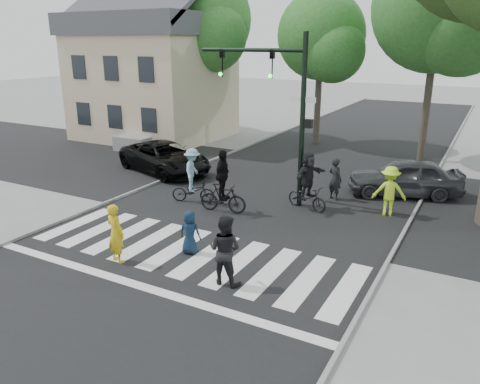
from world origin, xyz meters
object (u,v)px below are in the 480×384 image
at_px(pedestrian_child, 190,232).
at_px(cyclist_mid, 223,187).
at_px(pedestrian_adult, 225,250).
at_px(car_suv, 165,157).
at_px(cyclist_left, 193,179).
at_px(pedestrian_woman, 116,233).
at_px(traffic_signal, 281,95).
at_px(cyclist_right, 308,184).
at_px(car_grey, 405,177).

relative_size(pedestrian_child, cyclist_mid, 0.57).
bearing_deg(pedestrian_adult, pedestrian_child, -31.99).
bearing_deg(pedestrian_child, car_suv, -59.51).
height_order(cyclist_left, car_suv, cyclist_left).
bearing_deg(pedestrian_woman, cyclist_left, -65.76).
bearing_deg(traffic_signal, pedestrian_woman, -104.81).
bearing_deg(traffic_signal, cyclist_right, -11.18).
bearing_deg(car_grey, pedestrian_adult, -35.97).
xyz_separation_m(pedestrian_adult, cyclist_mid, (-2.62, 4.31, 0.02)).
distance_m(pedestrian_woman, pedestrian_adult, 3.17).
bearing_deg(pedestrian_adult, traffic_signal, -79.24).
bearing_deg(cyclist_right, pedestrian_adult, -88.47).
distance_m(pedestrian_child, cyclist_left, 4.44).
xyz_separation_m(cyclist_right, car_grey, (2.71, 3.25, -0.20)).
height_order(pedestrian_adult, cyclist_left, cyclist_left).
height_order(traffic_signal, cyclist_right, traffic_signal).
bearing_deg(cyclist_mid, pedestrian_adult, -58.74).
distance_m(pedestrian_child, pedestrian_adult, 2.00).
bearing_deg(car_grey, traffic_signal, -73.19).
distance_m(pedestrian_woman, car_grey, 11.20).
bearing_deg(car_suv, cyclist_mid, -104.50).
distance_m(cyclist_right, car_grey, 4.24).
bearing_deg(cyclist_left, car_suv, 140.58).
xyz_separation_m(pedestrian_child, cyclist_mid, (-0.90, 3.32, 0.28)).
relative_size(pedestrian_woman, pedestrian_adult, 0.92).
relative_size(cyclist_mid, cyclist_right, 1.07).
xyz_separation_m(pedestrian_woman, pedestrian_child, (1.43, 1.38, -0.19)).
distance_m(pedestrian_adult, car_grey, 9.60).
xyz_separation_m(traffic_signal, pedestrian_child, (-0.32, -5.25, -3.27)).
relative_size(cyclist_left, cyclist_right, 0.98).
height_order(pedestrian_adult, car_suv, pedestrian_adult).
relative_size(pedestrian_woman, cyclist_mid, 0.74).
height_order(cyclist_right, car_suv, cyclist_right).
bearing_deg(pedestrian_child, pedestrian_adult, 138.44).
bearing_deg(cyclist_right, traffic_signal, 168.82).
xyz_separation_m(pedestrian_child, car_suv, (-5.89, 6.57, 0.05)).
distance_m(traffic_signal, pedestrian_child, 6.19).
height_order(traffic_signal, car_suv, traffic_signal).
height_order(traffic_signal, pedestrian_woman, traffic_signal).
distance_m(traffic_signal, pedestrian_woman, 7.52).
relative_size(pedestrian_child, pedestrian_adult, 0.71).
bearing_deg(pedestrian_adult, car_grey, -107.24).
relative_size(cyclist_right, car_suv, 0.42).
bearing_deg(pedestrian_child, pedestrian_woman, 32.65).
relative_size(traffic_signal, car_suv, 1.22).
bearing_deg(cyclist_mid, cyclist_left, 165.19).
distance_m(pedestrian_woman, pedestrian_child, 2.00).
height_order(pedestrian_adult, cyclist_right, cyclist_right).
bearing_deg(car_suv, pedestrian_woman, -132.09).
bearing_deg(traffic_signal, pedestrian_adult, -77.43).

